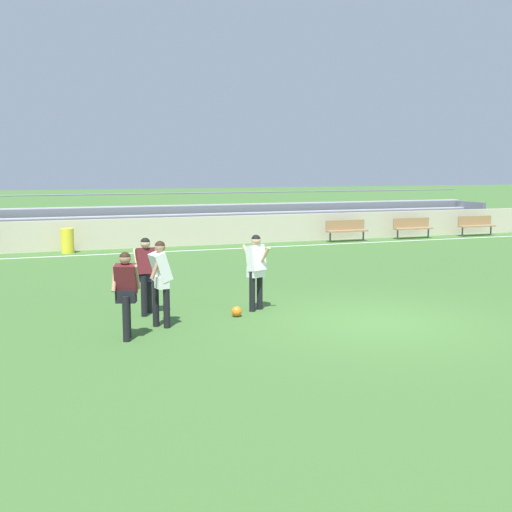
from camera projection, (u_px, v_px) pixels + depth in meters
The scene contains 13 objects.
ground_plane at pixel (376, 323), 13.11m from camera, with size 160.00×160.00×0.00m, color #3D662D.
field_line_sideline at pixel (212, 249), 24.59m from camera, with size 44.00×0.12×0.01m, color white.
sideline_wall at pixel (202, 231), 25.87m from camera, with size 48.00×0.16×1.15m, color beige.
bleacher_stand at pixel (253, 219), 28.67m from camera, with size 23.09×2.65×1.98m.
bench_near_wall_gap at pixel (412, 226), 28.25m from camera, with size 1.80×0.40×0.90m.
bench_far_left at pixel (476, 224), 29.37m from camera, with size 1.80×0.40×0.90m.
bench_centre_sideline at pixel (346, 229), 27.17m from camera, with size 1.80×0.40×0.90m.
trash_bin at pixel (67, 241), 23.50m from camera, with size 0.47×0.47×0.91m, color yellow.
player_white_pressing_high at pixel (256, 266), 14.09m from camera, with size 0.48×0.65×1.67m.
player_white_dropping_back at pixel (161, 276), 12.61m from camera, with size 0.50×0.45×1.71m.
player_dark_challenging at pixel (146, 269), 13.70m from camera, with size 0.44×0.66×1.66m.
player_dark_deep_cover at pixel (126, 288), 11.71m from camera, with size 0.57×0.42×1.62m.
soccer_ball at pixel (237, 311), 13.62m from camera, with size 0.22×0.22×0.22m, color orange.
Camera 1 is at (-6.60, -11.23, 3.15)m, focal length 45.36 mm.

